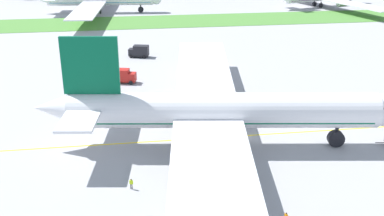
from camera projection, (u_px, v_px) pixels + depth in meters
The scene contains 8 objects.
ground_plane at pixel (242, 137), 79.82m from camera, with size 600.00×600.00×0.00m, color #9E9EA3.
apron_taxi_line at pixel (242, 136), 80.17m from camera, with size 280.00×0.36×0.01m, color yellow.
grass_median_strip at pixel (176, 21), 172.63m from camera, with size 320.00×24.00×0.10m, color #4C8438.
airliner_foreground at pixel (217, 111), 74.18m from camera, with size 58.90×94.73×18.40m.
ground_crew_marshaller_front at pixel (131, 183), 63.88m from camera, with size 0.52×0.38×1.59m.
service_truck_baggage_loader at pixel (139, 51), 126.27m from camera, with size 5.79×3.72×3.23m.
service_truck_fuel_bowser at pixel (122, 75), 106.06m from camera, with size 6.59×3.79×3.25m.
parked_airliner_far_centre at pixel (98, 0), 186.93m from camera, with size 50.51×81.17×15.44m.
Camera 1 is at (-18.94, -70.21, 34.39)m, focal length 43.39 mm.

